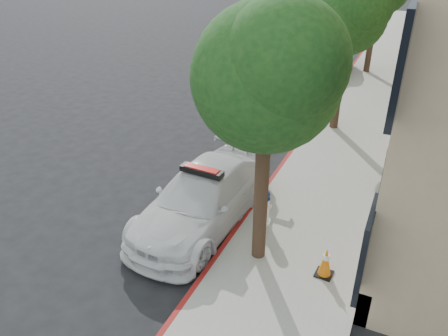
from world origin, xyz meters
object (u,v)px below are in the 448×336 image
parked_car_mid (263,93)px  traffic_cone (326,262)px  parked_car_far (330,63)px  fire_hydrant (264,208)px  police_car (203,198)px

parked_car_mid → traffic_cone: parked_car_mid is taller
parked_car_far → fire_hydrant: bearing=-80.5°
parked_car_mid → police_car: bearing=-85.7°
fire_hydrant → traffic_cone: fire_hydrant is taller
police_car → parked_car_mid: (-1.37, 8.16, -0.02)m
parked_car_far → fire_hydrant: size_ratio=4.14×
parked_car_far → police_car: bearing=-86.6°
parked_car_mid → fire_hydrant: size_ratio=4.34×
parked_car_far → traffic_cone: 15.37m
traffic_cone → parked_car_far: bearing=102.0°
parked_car_mid → traffic_cone: size_ratio=5.97×
parked_car_far → fire_hydrant: (1.39, -13.83, -0.03)m
police_car → parked_car_far: size_ratio=1.29×
parked_car_mid → parked_car_far: parked_car_mid is taller
police_car → traffic_cone: (3.31, -0.83, -0.23)m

